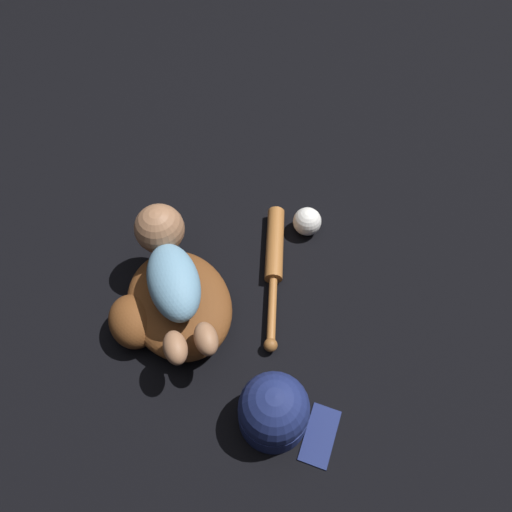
# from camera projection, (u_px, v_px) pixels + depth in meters

# --- Properties ---
(ground_plane) EXTENTS (6.00, 6.00, 0.00)m
(ground_plane) POSITION_uv_depth(u_px,v_px,m) (194.00, 302.00, 1.26)
(ground_plane) COLOR black
(baseball_glove) EXTENTS (0.33, 0.32, 0.10)m
(baseball_glove) POSITION_uv_depth(u_px,v_px,m) (172.00, 306.00, 1.19)
(baseball_glove) COLOR brown
(baseball_glove) RESTS_ON ground
(baby_figure) EXTENTS (0.39, 0.12, 0.12)m
(baby_figure) POSITION_uv_depth(u_px,v_px,m) (169.00, 266.00, 1.14)
(baby_figure) COLOR #6693B2
(baby_figure) RESTS_ON baseball_glove
(baseball_bat) EXTENTS (0.40, 0.18, 0.05)m
(baseball_bat) POSITION_uv_depth(u_px,v_px,m) (274.00, 258.00, 1.31)
(baseball_bat) COLOR #9E602D
(baseball_bat) RESTS_ON ground
(baseball) EXTENTS (0.08, 0.08, 0.08)m
(baseball) POSITION_uv_depth(u_px,v_px,m) (307.00, 221.00, 1.35)
(baseball) COLOR white
(baseball) RESTS_ON ground
(baseball_cap) EXTENTS (0.21, 0.23, 0.15)m
(baseball_cap) POSITION_uv_depth(u_px,v_px,m) (274.00, 410.00, 1.05)
(baseball_cap) COLOR navy
(baseball_cap) RESTS_ON ground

